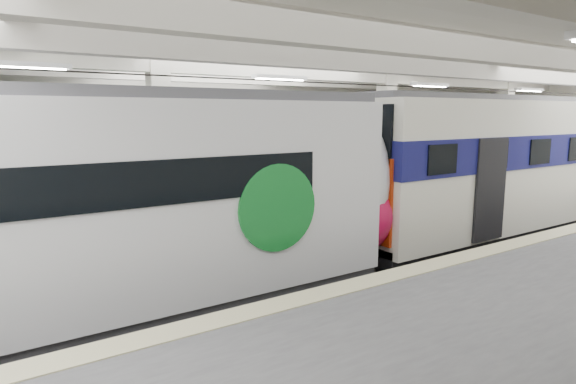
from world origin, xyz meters
TOP-DOWN VIEW (x-y plane):
  - station_hall at (0.00, -1.74)m, footprint 36.00×24.00m
  - modern_emu at (-4.51, -0.00)m, footprint 13.74×2.84m
  - older_rer at (7.82, 0.00)m, footprint 13.74×3.03m
  - far_train at (-6.24, 5.50)m, footprint 13.57×2.82m

SIDE VIEW (x-z plane):
  - modern_emu at x=-4.51m, z-range -0.04..4.40m
  - far_train at x=-6.24m, z-range 0.07..4.42m
  - older_rer at x=7.82m, z-range 0.11..4.63m
  - station_hall at x=0.00m, z-range 0.37..6.12m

